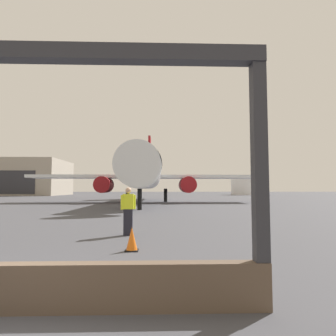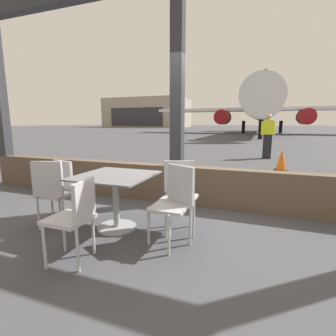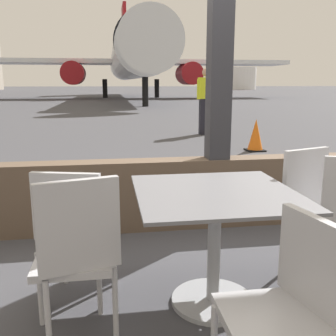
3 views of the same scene
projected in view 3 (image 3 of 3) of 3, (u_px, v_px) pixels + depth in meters
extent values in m
plane|color=#424247|center=(117.00, 95.00, 42.44)|extent=(220.00, 220.00, 0.00)
cube|color=brown|center=(216.00, 192.00, 3.76)|extent=(8.48, 0.24, 0.66)
cube|color=#2D2D33|center=(220.00, 35.00, 3.44)|extent=(0.20, 0.20, 3.56)
cube|color=slate|center=(215.00, 193.00, 2.30)|extent=(0.94, 0.94, 0.02)
cylinder|color=#9EA0A5|center=(214.00, 250.00, 2.38)|extent=(0.08, 0.08, 0.71)
cylinder|color=#9EA0A5|center=(213.00, 300.00, 2.45)|extent=(0.52, 0.52, 0.03)
cube|color=#B2B2B7|center=(74.00, 259.00, 2.06)|extent=(0.40, 0.40, 0.04)
cube|color=#B2B2B7|center=(79.00, 226.00, 1.84)|extent=(0.40, 0.15, 0.46)
cylinder|color=#B2B2B7|center=(40.00, 289.00, 2.19)|extent=(0.03, 0.03, 0.45)
cylinder|color=#B2B2B7|center=(99.00, 277.00, 2.32)|extent=(0.03, 0.03, 0.45)
cylinder|color=#B2B2B7|center=(48.00, 322.00, 1.89)|extent=(0.03, 0.03, 0.45)
cylinder|color=#B2B2B7|center=(115.00, 306.00, 2.02)|extent=(0.03, 0.03, 0.45)
cube|color=#B2B2B7|center=(79.00, 232.00, 2.42)|extent=(0.40, 0.40, 0.04)
cube|color=#B2B2B7|center=(67.00, 207.00, 2.20)|extent=(0.40, 0.14, 0.40)
cylinder|color=#B2B2B7|center=(65.00, 253.00, 2.65)|extent=(0.03, 0.03, 0.45)
cylinder|color=#B2B2B7|center=(113.00, 255.00, 2.62)|extent=(0.03, 0.03, 0.45)
cylinder|color=#B2B2B7|center=(44.00, 277.00, 2.32)|extent=(0.03, 0.03, 0.45)
cylinder|color=#B2B2B7|center=(99.00, 280.00, 2.29)|extent=(0.03, 0.03, 0.45)
cube|color=#B2B2B7|center=(323.00, 218.00, 2.66)|extent=(0.40, 0.40, 0.04)
cube|color=#B2B2B7|center=(305.00, 179.00, 2.77)|extent=(0.39, 0.17, 0.43)
cylinder|color=#B2B2B7|center=(323.00, 263.00, 2.49)|extent=(0.03, 0.03, 0.46)
cylinder|color=#B2B2B7|center=(317.00, 236.00, 2.94)|extent=(0.03, 0.03, 0.46)
cylinder|color=#B2B2B7|center=(284.00, 244.00, 2.78)|extent=(0.03, 0.03, 0.46)
cube|color=#B2B2B7|center=(274.00, 320.00, 1.52)|extent=(0.40, 0.40, 0.04)
cube|color=#B2B2B7|center=(315.00, 263.00, 1.53)|extent=(0.12, 0.40, 0.38)
cylinder|color=#B2B2B7|center=(280.00, 336.00, 1.78)|extent=(0.03, 0.03, 0.45)
cylinder|color=#B2B2B7|center=(325.00, 284.00, 2.24)|extent=(0.03, 0.03, 0.45)
cylinder|color=#B2B2B7|center=(321.00, 259.00, 2.56)|extent=(0.03, 0.03, 0.45)
cylinder|color=silver|center=(131.00, 59.00, 34.49)|extent=(3.52, 27.71, 3.52)
cone|color=silver|center=(149.00, 41.00, 19.86)|extent=(3.34, 2.60, 3.34)
cylinder|color=black|center=(145.00, 42.00, 21.66)|extent=(3.59, 0.90, 3.59)
cube|color=silver|center=(45.00, 62.00, 33.29)|extent=(13.10, 4.20, 0.36)
cube|color=silver|center=(212.00, 63.00, 35.49)|extent=(13.10, 4.20, 0.36)
cylinder|color=maroon|center=(73.00, 73.00, 32.52)|extent=(1.90, 3.20, 1.90)
cylinder|color=maroon|center=(189.00, 74.00, 33.99)|extent=(1.90, 3.20, 1.90)
cube|color=maroon|center=(124.00, 28.00, 45.51)|extent=(0.36, 4.40, 5.20)
cylinder|color=black|center=(145.00, 92.00, 22.54)|extent=(0.36, 0.36, 1.69)
cylinder|color=black|center=(105.00, 89.00, 35.50)|extent=(0.44, 0.44, 1.69)
cylinder|color=black|center=(157.00, 88.00, 36.21)|extent=(0.44, 0.44, 1.69)
cube|color=black|center=(205.00, 117.00, 10.36)|extent=(0.32, 0.20, 0.95)
cube|color=yellow|center=(206.00, 88.00, 10.20)|extent=(0.40, 0.22, 0.55)
sphere|color=tan|center=(206.00, 72.00, 10.11)|extent=(0.22, 0.22, 0.22)
cylinder|color=yellow|center=(213.00, 89.00, 10.33)|extent=(0.09, 0.09, 0.52)
cylinder|color=yellow|center=(199.00, 89.00, 10.08)|extent=(0.09, 0.09, 0.52)
cone|color=orange|center=(256.00, 135.00, 7.87)|extent=(0.32, 0.32, 0.64)
cube|color=black|center=(255.00, 150.00, 7.93)|extent=(0.36, 0.36, 0.03)
cylinder|color=white|center=(239.00, 79.00, 78.75)|extent=(6.76, 6.76, 4.41)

